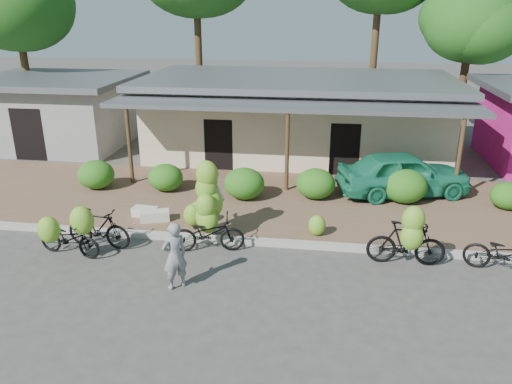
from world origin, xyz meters
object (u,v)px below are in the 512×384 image
sack_far (145,212)px  bystander (212,200)px  tree_near_right (467,22)px  bike_center (208,217)px  bike_far_right (506,254)px  bike_far_left (66,237)px  sack_near (155,216)px  vendor (175,256)px  bike_right (407,240)px  tree_back_left (13,2)px  bike_left (95,227)px  teal_van (404,173)px

sack_far → bystander: 2.44m
tree_near_right → bike_center: size_ratio=3.01×
bike_far_right → bike_far_left: bearing=111.7°
sack_near → vendor: vendor is taller
tree_near_right → bike_right: tree_near_right is taller
vendor → tree_near_right: bearing=-163.1°
tree_back_left → bike_far_left: tree_back_left is taller
bike_left → bike_right: 8.06m
bike_far_right → sack_far: size_ratio=2.74×
bike_right → sack_near: bike_right is taller
tree_back_left → bike_left: size_ratio=4.41×
sack_far → teal_van: teal_van is taller
bike_far_left → bike_far_right: size_ratio=0.93×
bystander → tree_near_right: bearing=-97.5°
bike_far_left → bike_right: bearing=-74.5°
tree_near_right → sack_far: 16.94m
tree_back_left → vendor: bearing=-49.3°
sack_far → bike_far_right: bearing=-10.8°
bike_far_left → teal_van: (9.15, 5.59, 0.32)m
bike_far_left → vendor: bearing=-97.5°
tree_near_right → vendor: size_ratio=4.32×
bike_right → bike_far_right: 2.36m
sack_near → bike_right: bearing=-12.8°
tree_back_left → sack_near: size_ratio=9.86×
sack_near → tree_near_right: bearing=46.9°
bike_right → bike_left: bearing=91.8°
bike_far_left → bike_center: bike_center is taller
vendor → bike_far_right: bearing=151.6°
bike_center → bystander: 0.94m
bike_far_left → bystander: bearing=-48.8°
bike_far_right → sack_near: bike_far_right is taller
tree_near_right → bike_center: tree_near_right is taller
sack_far → bystander: bearing=-14.5°
bike_far_left → sack_near: bearing=-23.4°
bike_center → vendor: (-0.27, -2.14, -0.07)m
bike_far_left → bike_center: (3.49, 1.06, 0.33)m
bike_right → teal_van: size_ratio=0.44×
tree_near_right → bike_right: (-3.92, -13.32, -4.70)m
bike_center → teal_van: size_ratio=0.53×
sack_near → vendor: bearing=-63.8°
teal_van → bike_left: bearing=105.1°
tree_near_right → sack_near: size_ratio=8.31×
sack_far → bike_center: bearing=-32.9°
tree_back_left → bike_left: 16.04m
tree_near_right → bike_left: 18.66m
tree_near_right → vendor: tree_near_right is taller
bike_left → bike_far_left: bearing=139.9°
tree_back_left → bike_center: size_ratio=3.57×
teal_van → bystander: bearing=106.7°
bike_left → bystander: (2.85, 1.48, 0.36)m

